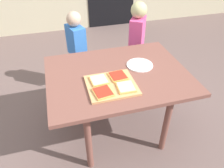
{
  "coord_description": "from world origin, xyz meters",
  "views": [
    {
      "loc": [
        -0.45,
        -1.43,
        1.7
      ],
      "look_at": [
        -0.05,
        0.0,
        0.58
      ],
      "focal_mm": 34.78,
      "sensor_mm": 36.0,
      "label": 1
    }
  ],
  "objects_px": {
    "pizza_slice_near_right": "(126,87)",
    "child_right": "(137,41)",
    "pizza_slice_near_left": "(103,92)",
    "pizza_slice_far_left": "(99,80)",
    "dining_table": "(118,81)",
    "cutting_board": "(111,85)",
    "pizza_slice_far_right": "(118,76)",
    "child_left": "(77,49)",
    "plate_white_right": "(140,65)"
  },
  "relations": [
    {
      "from": "pizza_slice_far_left",
      "to": "child_left",
      "type": "height_order",
      "value": "child_left"
    },
    {
      "from": "dining_table",
      "to": "child_right",
      "type": "height_order",
      "value": "child_right"
    },
    {
      "from": "cutting_board",
      "to": "pizza_slice_near_left",
      "type": "relative_size",
      "value": 2.39
    },
    {
      "from": "pizza_slice_far_right",
      "to": "plate_white_right",
      "type": "height_order",
      "value": "pizza_slice_far_right"
    },
    {
      "from": "pizza_slice_near_left",
      "to": "pizza_slice_near_right",
      "type": "bearing_deg",
      "value": 3.76
    },
    {
      "from": "cutting_board",
      "to": "pizza_slice_near_right",
      "type": "height_order",
      "value": "pizza_slice_near_right"
    },
    {
      "from": "pizza_slice_near_left",
      "to": "cutting_board",
      "type": "bearing_deg",
      "value": 44.29
    },
    {
      "from": "pizza_slice_far_right",
      "to": "pizza_slice_near_left",
      "type": "height_order",
      "value": "same"
    },
    {
      "from": "dining_table",
      "to": "pizza_slice_near_right",
      "type": "height_order",
      "value": "pizza_slice_near_right"
    },
    {
      "from": "cutting_board",
      "to": "child_left",
      "type": "relative_size",
      "value": 0.38
    },
    {
      "from": "pizza_slice_near_left",
      "to": "child_right",
      "type": "xyz_separation_m",
      "value": [
        0.62,
        0.92,
        -0.11
      ]
    },
    {
      "from": "pizza_slice_far_right",
      "to": "plate_white_right",
      "type": "bearing_deg",
      "value": 29.75
    },
    {
      "from": "plate_white_right",
      "to": "child_left",
      "type": "height_order",
      "value": "child_left"
    },
    {
      "from": "dining_table",
      "to": "pizza_slice_far_right",
      "type": "height_order",
      "value": "pizza_slice_far_right"
    },
    {
      "from": "child_right",
      "to": "pizza_slice_near_left",
      "type": "bearing_deg",
      "value": -123.93
    },
    {
      "from": "cutting_board",
      "to": "pizza_slice_near_right",
      "type": "relative_size",
      "value": 2.59
    },
    {
      "from": "pizza_slice_far_left",
      "to": "pizza_slice_far_right",
      "type": "height_order",
      "value": "same"
    },
    {
      "from": "cutting_board",
      "to": "pizza_slice_near_left",
      "type": "bearing_deg",
      "value": -135.71
    },
    {
      "from": "dining_table",
      "to": "pizza_slice_near_right",
      "type": "bearing_deg",
      "value": -91.6
    },
    {
      "from": "dining_table",
      "to": "plate_white_right",
      "type": "bearing_deg",
      "value": 16.25
    },
    {
      "from": "plate_white_right",
      "to": "child_right",
      "type": "bearing_deg",
      "value": 70.9
    },
    {
      "from": "child_right",
      "to": "child_left",
      "type": "bearing_deg",
      "value": 172.09
    },
    {
      "from": "pizza_slice_far_left",
      "to": "dining_table",
      "type": "bearing_deg",
      "value": 26.12
    },
    {
      "from": "child_right",
      "to": "plate_white_right",
      "type": "bearing_deg",
      "value": -109.1
    },
    {
      "from": "pizza_slice_far_right",
      "to": "child_right",
      "type": "height_order",
      "value": "child_right"
    },
    {
      "from": "pizza_slice_far_left",
      "to": "plate_white_right",
      "type": "distance_m",
      "value": 0.43
    },
    {
      "from": "pizza_slice_near_right",
      "to": "pizza_slice_near_left",
      "type": "distance_m",
      "value": 0.18
    },
    {
      "from": "plate_white_right",
      "to": "child_right",
      "type": "xyz_separation_m",
      "value": [
        0.21,
        0.62,
        -0.09
      ]
    },
    {
      "from": "pizza_slice_near_right",
      "to": "plate_white_right",
      "type": "xyz_separation_m",
      "value": [
        0.23,
        0.29,
        -0.02
      ]
    },
    {
      "from": "child_right",
      "to": "pizza_slice_far_right",
      "type": "bearing_deg",
      "value": -121.08
    },
    {
      "from": "cutting_board",
      "to": "pizza_slice_near_right",
      "type": "bearing_deg",
      "value": -38.16
    },
    {
      "from": "pizza_slice_far_left",
      "to": "pizza_slice_near_left",
      "type": "relative_size",
      "value": 0.95
    },
    {
      "from": "pizza_slice_near_right",
      "to": "dining_table",
      "type": "bearing_deg",
      "value": 88.4
    },
    {
      "from": "pizza_slice_far_right",
      "to": "child_left",
      "type": "bearing_deg",
      "value": 104.38
    },
    {
      "from": "pizza_slice_far_left",
      "to": "pizza_slice_near_right",
      "type": "height_order",
      "value": "same"
    },
    {
      "from": "pizza_slice_far_right",
      "to": "pizza_slice_near_left",
      "type": "distance_m",
      "value": 0.23
    },
    {
      "from": "pizza_slice_near_right",
      "to": "child_right",
      "type": "bearing_deg",
      "value": 64.13
    },
    {
      "from": "dining_table",
      "to": "pizza_slice_near_left",
      "type": "height_order",
      "value": "pizza_slice_near_left"
    },
    {
      "from": "dining_table",
      "to": "pizza_slice_far_left",
      "type": "relative_size",
      "value": 7.88
    },
    {
      "from": "pizza_slice_near_left",
      "to": "pizza_slice_far_left",
      "type": "bearing_deg",
      "value": 87.98
    },
    {
      "from": "dining_table",
      "to": "child_right",
      "type": "xyz_separation_m",
      "value": [
        0.44,
        0.68,
        -0.01
      ]
    },
    {
      "from": "dining_table",
      "to": "pizza_slice_near_right",
      "type": "relative_size",
      "value": 8.15
    },
    {
      "from": "cutting_board",
      "to": "pizza_slice_far_right",
      "type": "height_order",
      "value": "pizza_slice_far_right"
    },
    {
      "from": "dining_table",
      "to": "pizza_slice_far_left",
      "type": "xyz_separation_m",
      "value": [
        -0.18,
        -0.09,
        0.1
      ]
    },
    {
      "from": "dining_table",
      "to": "cutting_board",
      "type": "bearing_deg",
      "value": -122.41
    },
    {
      "from": "plate_white_right",
      "to": "child_right",
      "type": "height_order",
      "value": "child_right"
    },
    {
      "from": "pizza_slice_far_left",
      "to": "child_left",
      "type": "xyz_separation_m",
      "value": [
        -0.06,
        0.87,
        -0.16
      ]
    },
    {
      "from": "pizza_slice_near_right",
      "to": "pizza_slice_far_left",
      "type": "bearing_deg",
      "value": 141.11
    },
    {
      "from": "dining_table",
      "to": "pizza_slice_near_right",
      "type": "xyz_separation_m",
      "value": [
        -0.01,
        -0.23,
        0.1
      ]
    },
    {
      "from": "cutting_board",
      "to": "child_right",
      "type": "bearing_deg",
      "value": 57.49
    }
  ]
}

